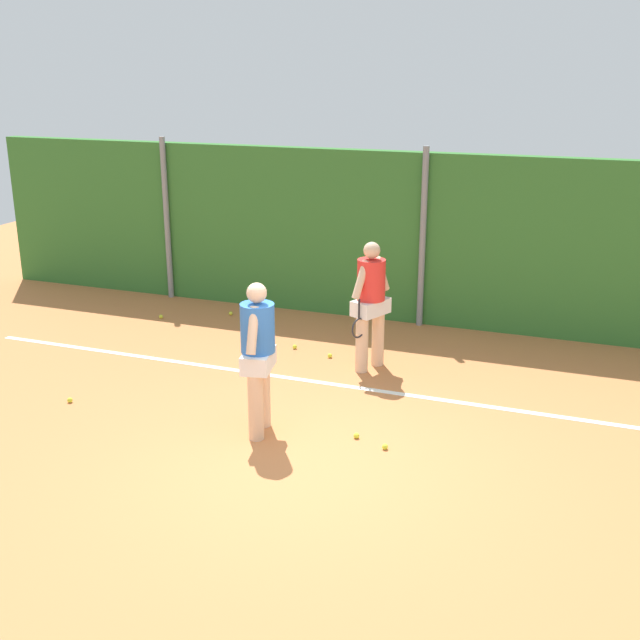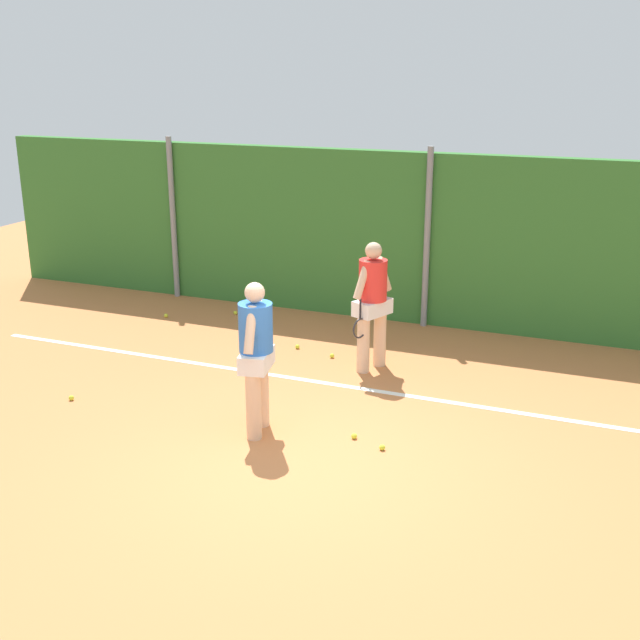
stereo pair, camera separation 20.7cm
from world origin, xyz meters
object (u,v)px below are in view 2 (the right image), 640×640
tennis_ball_4 (166,316)px  tennis_ball_2 (354,436)px  tennis_ball_3 (382,447)px  tennis_ball_5 (71,398)px  tennis_ball_1 (332,356)px  player_midcourt (372,299)px  tennis_ball_6 (297,347)px  tennis_ball_7 (235,313)px  player_foreground_near (256,350)px

tennis_ball_4 → tennis_ball_2: bearing=-34.8°
tennis_ball_3 → tennis_ball_5: same height
tennis_ball_4 → tennis_ball_3: bearing=-33.8°
tennis_ball_1 → tennis_ball_4: same height
player_midcourt → tennis_ball_6: 1.65m
tennis_ball_3 → tennis_ball_7: same height
tennis_ball_2 → tennis_ball_5: size_ratio=1.00×
tennis_ball_1 → tennis_ball_6: (-0.62, 0.17, 0.00)m
tennis_ball_1 → tennis_ball_2: size_ratio=1.00×
tennis_ball_5 → tennis_ball_6: (1.91, 2.82, 0.00)m
tennis_ball_1 → tennis_ball_4: bearing=167.1°
player_foreground_near → tennis_ball_7: (-2.34, 3.89, -0.97)m
tennis_ball_2 → tennis_ball_4: size_ratio=1.00×
tennis_ball_4 → tennis_ball_7: same height
player_foreground_near → tennis_ball_1: bearing=-9.8°
tennis_ball_2 → tennis_ball_7: 5.03m
player_foreground_near → tennis_ball_5: (-2.60, -0.08, -0.97)m
player_foreground_near → tennis_ball_5: player_foreground_near is taller
tennis_ball_3 → tennis_ball_6: bearing=129.3°
player_midcourt → tennis_ball_4: size_ratio=27.31×
tennis_ball_7 → tennis_ball_3: bearing=-44.9°
tennis_ball_1 → tennis_ball_7: same height
tennis_ball_6 → tennis_ball_7: bearing=145.0°
player_foreground_near → tennis_ball_3: 1.77m
tennis_ball_4 → tennis_ball_7: 1.16m
tennis_ball_2 → tennis_ball_7: same height
player_midcourt → tennis_ball_6: size_ratio=27.31×
tennis_ball_1 → tennis_ball_2: (1.17, -2.34, 0.00)m
tennis_ball_3 → tennis_ball_4: bearing=146.2°
tennis_ball_6 → tennis_ball_3: bearing=-50.7°
tennis_ball_7 → tennis_ball_1: bearing=-30.3°
player_midcourt → tennis_ball_5: size_ratio=27.31×
player_midcourt → tennis_ball_6: bearing=-83.0°
player_midcourt → tennis_ball_6: player_midcourt is taller
tennis_ball_2 → tennis_ball_3: 0.41m
player_foreground_near → tennis_ball_7: player_foreground_near is taller
player_foreground_near → tennis_ball_5: bearing=80.5°
tennis_ball_5 → tennis_ball_6: same height
tennis_ball_2 → tennis_ball_6: 3.08m
tennis_ball_6 → player_foreground_near: bearing=-75.9°
tennis_ball_6 → tennis_ball_7: (-1.65, 1.16, 0.00)m
player_midcourt → tennis_ball_6: (-1.28, 0.35, -0.98)m
player_midcourt → tennis_ball_2: 2.42m
tennis_ball_3 → tennis_ball_7: (-3.82, 3.81, 0.00)m
tennis_ball_7 → player_midcourt: bearing=-27.3°
player_foreground_near → tennis_ball_6: bearing=2.8°
player_foreground_near → tennis_ball_2: player_foreground_near is taller
tennis_ball_3 → tennis_ball_7: size_ratio=1.00×
tennis_ball_6 → tennis_ball_7: same height
tennis_ball_2 → tennis_ball_5: bearing=-175.1°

